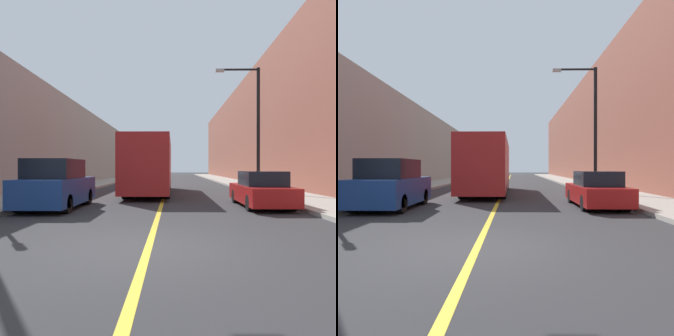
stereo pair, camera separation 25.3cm
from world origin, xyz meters
TOP-DOWN VIEW (x-y plane):
  - ground_plane at (0.00, 0.00)m, footprint 200.00×200.00m
  - sidewalk_left at (-6.79, 30.00)m, footprint 3.12×72.00m
  - sidewalk_right at (6.79, 30.00)m, footprint 3.12×72.00m
  - building_row_left at (-10.35, 30.00)m, footprint 4.00×72.00m
  - building_row_right at (10.35, 30.00)m, footprint 4.00×72.00m
  - road_center_line at (0.00, 30.00)m, footprint 0.16×72.00m
  - bus at (-0.89, 13.78)m, footprint 2.47×10.90m
  - parked_suv_left at (-4.08, 6.27)m, footprint 1.94×4.55m
  - car_right_near at (4.12, 7.00)m, footprint 1.77×4.64m
  - street_lamp_right at (5.30, 12.85)m, footprint 2.62×0.24m

SIDE VIEW (x-z plane):
  - ground_plane at x=0.00m, z-range 0.00..0.00m
  - road_center_line at x=0.00m, z-range 0.00..0.01m
  - sidewalk_left at x=-6.79m, z-range 0.00..0.15m
  - sidewalk_right at x=6.79m, z-range 0.00..0.15m
  - car_right_near at x=4.12m, z-range -0.07..1.40m
  - parked_suv_left at x=-4.08m, z-range -0.08..1.87m
  - bus at x=-0.89m, z-range 0.11..3.37m
  - building_row_left at x=-10.35m, z-range 0.00..7.59m
  - street_lamp_right at x=5.30m, z-range 0.68..8.03m
  - building_row_right at x=10.35m, z-range 0.00..11.48m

